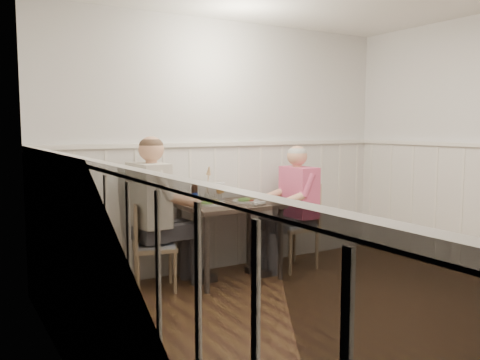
{
  "coord_description": "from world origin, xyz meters",
  "views": [
    {
      "loc": [
        -2.61,
        -2.46,
        1.5
      ],
      "look_at": [
        -0.18,
        1.64,
        1.0
      ],
      "focal_mm": 38.0,
      "sensor_mm": 36.0,
      "label": 1
    }
  ],
  "objects": [
    {
      "name": "man_in_pink",
      "position": [
        0.59,
        1.79,
        0.56
      ],
      "size": [
        0.61,
        0.43,
        1.33
      ],
      "color": "#3F3F47",
      "rests_on": "ground"
    },
    {
      "name": "grass_vase",
      "position": [
        -0.31,
        2.08,
        0.92
      ],
      "size": [
        0.04,
        0.04,
        0.37
      ],
      "color": "silver",
      "rests_on": "dining_table"
    },
    {
      "name": "ground_plane",
      "position": [
        0.0,
        0.0,
        0.0
      ],
      "size": [
        4.5,
        4.5,
        0.0
      ],
      "primitive_type": "plane",
      "color": "#442A1D"
    },
    {
      "name": "room_shell",
      "position": [
        0.0,
        0.0,
        1.52
      ],
      "size": [
        4.04,
        4.54,
        2.6
      ],
      "color": "silver",
      "rests_on": "ground"
    },
    {
      "name": "rolled_napkin",
      "position": [
        -0.01,
        1.58,
        0.77
      ],
      "size": [
        0.18,
        0.09,
        0.04
      ],
      "color": "white",
      "rests_on": "dining_table"
    },
    {
      "name": "dining_table",
      "position": [
        -0.18,
        1.84,
        0.65
      ],
      "size": [
        0.91,
        0.7,
        0.75
      ],
      "color": "brown",
      "rests_on": "ground"
    },
    {
      "name": "wainscot",
      "position": [
        0.0,
        0.69,
        0.69
      ],
      "size": [
        4.0,
        4.49,
        1.34
      ],
      "color": "silver",
      "rests_on": "ground"
    },
    {
      "name": "chair_right",
      "position": [
        0.62,
        1.82,
        0.49
      ],
      "size": [
        0.46,
        0.46,
        0.91
      ],
      "color": "tan",
      "rests_on": "ground"
    },
    {
      "name": "beer_glass_b",
      "position": [
        -0.23,
        1.98,
        0.88
      ],
      "size": [
        0.08,
        0.08,
        0.2
      ],
      "color": "silver",
      "rests_on": "dining_table"
    },
    {
      "name": "gingham_mat",
      "position": [
        -0.5,
        2.02,
        0.75
      ],
      "size": [
        0.3,
        0.25,
        0.01
      ],
      "color": "#718EC5",
      "rests_on": "dining_table"
    },
    {
      "name": "beer_glass_a",
      "position": [
        -0.16,
        2.04,
        0.88
      ],
      "size": [
        0.08,
        0.08,
        0.19
      ],
      "color": "silver",
      "rests_on": "dining_table"
    },
    {
      "name": "plate_diner",
      "position": [
        -0.4,
        1.84,
        0.77
      ],
      "size": [
        0.28,
        0.28,
        0.07
      ],
      "color": "white",
      "rests_on": "dining_table"
    },
    {
      "name": "beer_bottle",
      "position": [
        -0.48,
        2.01,
        0.85
      ],
      "size": [
        0.06,
        0.06,
        0.23
      ],
      "color": "black",
      "rests_on": "dining_table"
    },
    {
      "name": "plate_man",
      "position": [
        -0.0,
        1.83,
        0.77
      ],
      "size": [
        0.28,
        0.28,
        0.07
      ],
      "color": "white",
      "rests_on": "dining_table"
    },
    {
      "name": "diner_cream",
      "position": [
        -0.95,
        1.89,
        0.6
      ],
      "size": [
        0.69,
        0.48,
        1.44
      ],
      "color": "#3F3F47",
      "rests_on": "ground"
    },
    {
      "name": "chair_left",
      "position": [
        -1.0,
        1.9,
        0.44
      ],
      "size": [
        0.47,
        0.47,
        0.81
      ],
      "color": "tan",
      "rests_on": "ground"
    }
  ]
}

